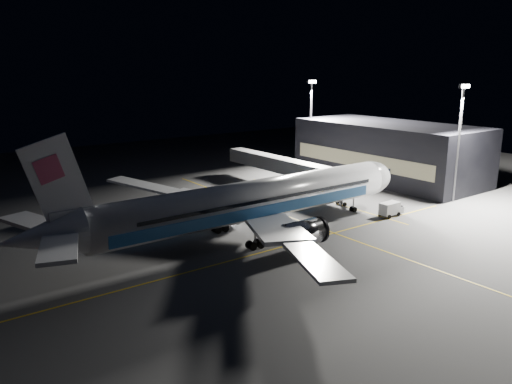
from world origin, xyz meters
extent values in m
plane|color=#4C4C4F|center=(0.00, 0.00, 0.00)|extent=(200.00, 200.00, 0.00)
cube|color=gold|center=(10.00, 0.00, 0.01)|extent=(0.25, 80.00, 0.01)
cube|color=gold|center=(0.00, -6.00, 0.01)|extent=(70.00, 0.25, 0.01)
cube|color=gold|center=(22.00, 10.00, 0.01)|extent=(0.25, 40.00, 0.01)
cylinder|color=silver|center=(0.00, 0.00, 5.30)|extent=(48.00, 5.60, 5.60)
ellipsoid|color=silver|center=(24.00, 0.00, 5.30)|extent=(8.96, 5.60, 5.60)
cube|color=black|center=(26.30, 0.00, 6.30)|extent=(2.20, 3.40, 0.90)
cone|color=silver|center=(-28.50, 0.00, 5.60)|extent=(9.00, 5.49, 5.49)
cube|color=#235BA0|center=(-1.00, 2.78, 4.40)|extent=(42.24, 0.25, 1.50)
cube|color=#235BA0|center=(-1.00, -2.78, 4.40)|extent=(42.24, 0.25, 1.50)
cube|color=silver|center=(-2.50, 8.00, 3.70)|extent=(11.36, 15.23, 1.53)
cube|color=silver|center=(-2.50, -8.00, 3.70)|extent=(11.36, 15.23, 1.53)
cube|color=silver|center=(-7.50, 20.50, 4.57)|extent=(8.57, 13.22, 1.31)
cube|color=silver|center=(-7.50, -20.50, 4.57)|extent=(8.57, 13.22, 1.31)
cube|color=silver|center=(-28.00, 5.20, 5.90)|extent=(6.20, 9.67, 0.45)
cube|color=silver|center=(-28.00, -5.20, 5.90)|extent=(6.20, 9.67, 0.45)
cube|color=white|center=(-26.20, 0.00, 11.50)|extent=(7.53, 0.40, 10.28)
cube|color=#D54872|center=(-27.00, 0.00, 12.90)|extent=(3.22, 0.55, 3.22)
cylinder|color=#B7B7BF|center=(1.20, 9.00, 2.55)|extent=(5.60, 3.40, 3.40)
cylinder|color=#B7B7BF|center=(1.20, -9.00, 2.55)|extent=(5.60, 3.40, 3.40)
cylinder|color=#9999A0|center=(20.50, 0.00, 1.25)|extent=(0.26, 0.26, 2.50)
cylinder|color=black|center=(20.50, 0.00, 0.45)|extent=(0.90, 0.70, 0.90)
cylinder|color=#9999A0|center=(-3.00, 4.30, 1.25)|extent=(0.26, 0.26, 2.50)
cylinder|color=#9999A0|center=(-3.00, -4.30, 1.25)|extent=(0.26, 0.26, 2.50)
cylinder|color=black|center=(-3.00, 4.30, 0.55)|extent=(1.10, 1.60, 1.10)
cylinder|color=black|center=(-3.00, -4.30, 0.55)|extent=(1.10, 1.60, 1.10)
cube|color=black|center=(46.00, 14.00, 6.00)|extent=(18.00, 40.00, 12.00)
cube|color=#646048|center=(36.95, 14.00, 5.00)|extent=(0.15, 36.00, 3.00)
cube|color=#B2B2B7|center=(22.00, 20.05, 4.60)|extent=(3.00, 33.90, 2.80)
cube|color=#B2B2B7|center=(22.00, 4.20, 4.60)|extent=(3.60, 3.20, 3.40)
cylinder|color=#9999A0|center=(22.00, 4.20, 1.55)|extent=(0.70, 0.70, 3.10)
cylinder|color=black|center=(22.00, 3.30, 0.35)|extent=(0.70, 0.30, 0.70)
cylinder|color=black|center=(22.00, 5.10, 0.35)|extent=(0.70, 0.30, 0.70)
cylinder|color=#59595E|center=(40.00, 32.00, 10.00)|extent=(0.44, 0.44, 20.00)
cube|color=#59595E|center=(40.00, 32.00, 20.30)|extent=(2.40, 0.50, 0.80)
cube|color=white|center=(40.00, 31.65, 20.30)|extent=(2.20, 0.15, 0.60)
cylinder|color=#59595E|center=(40.00, -6.00, 10.00)|extent=(0.44, 0.44, 20.00)
cube|color=#59595E|center=(40.00, -6.00, 20.30)|extent=(2.40, 0.50, 0.80)
cube|color=white|center=(40.00, -6.35, 20.30)|extent=(2.20, 0.15, 0.60)
cube|color=silver|center=(23.23, -5.29, 1.35)|extent=(3.55, 1.86, 1.92)
cube|color=silver|center=(25.32, -5.23, 0.83)|extent=(1.45, 1.70, 1.05)
cube|color=black|center=(25.32, -5.23, 1.27)|extent=(1.10, 1.52, 0.44)
cylinder|color=black|center=(24.42, -4.34, 0.35)|extent=(0.71, 0.24, 0.70)
cylinder|color=black|center=(24.48, -6.17, 0.35)|extent=(0.71, 0.24, 0.70)
cylinder|color=black|center=(21.97, -4.42, 0.35)|extent=(0.71, 0.24, 0.70)
cylinder|color=black|center=(22.03, -6.25, 0.35)|extent=(0.71, 0.24, 0.70)
cube|color=black|center=(-0.59, 8.00, 0.72)|extent=(2.67, 2.14, 1.06)
cube|color=black|center=(-0.59, 8.00, 1.40)|extent=(1.23, 1.23, 0.58)
sphere|color=#FFF2CC|center=(-0.79, 7.13, 0.72)|extent=(0.25, 0.25, 0.25)
sphere|color=#FFF2CC|center=(0.12, 7.45, 0.72)|extent=(0.25, 0.25, 0.25)
cylinder|color=black|center=(-0.05, 9.06, 0.29)|extent=(0.62, 0.40, 0.58)
cylinder|color=black|center=(0.50, 7.52, 0.29)|extent=(0.62, 0.40, 0.58)
cylinder|color=black|center=(-1.68, 8.48, 0.29)|extent=(0.62, 0.40, 0.58)
cylinder|color=black|center=(-1.13, 6.94, 0.29)|extent=(0.62, 0.40, 0.58)
cone|color=red|center=(5.64, 9.98, 0.28)|extent=(0.38, 0.38, 0.57)
cone|color=red|center=(1.35, 12.57, 0.26)|extent=(0.35, 0.35, 0.53)
cone|color=red|center=(4.60, 14.00, 0.33)|extent=(0.44, 0.44, 0.66)
camera|label=1|loc=(-40.09, -54.56, 23.20)|focal=35.00mm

